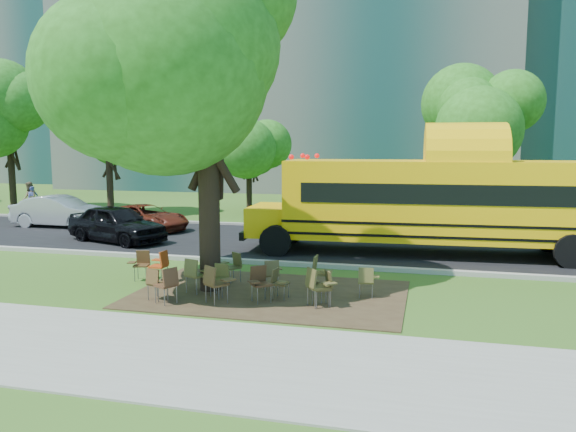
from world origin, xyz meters
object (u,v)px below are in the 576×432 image
(school_bus, at_px, (459,202))
(chair_15, at_px, (279,281))
(black_car, at_px, (117,224))
(pedestrian_a, at_px, (33,200))
(main_tree, at_px, (207,61))
(bg_car_silver, at_px, (60,212))
(chair_1, at_px, (195,272))
(chair_2, at_px, (168,282))
(bg_car_red, at_px, (145,218))
(chair_4, at_px, (215,281))
(chair_0, at_px, (157,281))
(chair_9, at_px, (233,264))
(chair_8, at_px, (160,263))
(chair_3, at_px, (219,276))
(chair_12, at_px, (320,270))
(chair_11, at_px, (272,272))
(chair_14, at_px, (141,262))
(pedestrian_b, at_px, (30,198))
(chair_7, at_px, (317,284))
(chair_6, at_px, (323,284))
(chair_10, at_px, (212,269))
(chair_5, at_px, (259,280))
(chair_13, at_px, (367,279))

(school_bus, height_order, chair_15, school_bus)
(black_car, bearing_deg, pedestrian_a, 72.98)
(main_tree, xyz_separation_m, bg_car_silver, (-11.25, 9.03, -5.26))
(chair_1, distance_m, chair_2, 1.10)
(bg_car_silver, bearing_deg, chair_1, -130.75)
(bg_car_red, bearing_deg, black_car, -155.97)
(chair_4, bearing_deg, chair_0, -142.85)
(chair_0, bearing_deg, school_bus, 60.35)
(main_tree, relative_size, chair_9, 11.33)
(chair_8, height_order, chair_15, chair_8)
(chair_0, height_order, chair_3, chair_0)
(chair_4, xyz_separation_m, chair_12, (2.25, 1.81, -0.00))
(chair_12, bearing_deg, school_bus, 147.46)
(bg_car_red, bearing_deg, chair_3, -126.21)
(chair_3, height_order, chair_15, chair_3)
(chair_11, xyz_separation_m, chair_14, (-3.99, 0.25, -0.00))
(pedestrian_a, bearing_deg, black_car, -95.98)
(chair_4, xyz_separation_m, chair_14, (-3.02, 1.85, -0.08))
(main_tree, relative_size, chair_14, 11.38)
(main_tree, xyz_separation_m, chair_3, (0.43, -0.47, -5.49))
(chair_14, relative_size, pedestrian_b, 0.46)
(chair_0, relative_size, chair_7, 0.87)
(school_bus, bearing_deg, chair_8, -146.80)
(main_tree, relative_size, bg_car_silver, 2.12)
(chair_6, xyz_separation_m, chair_14, (-5.60, 1.35, -0.03))
(chair_12, bearing_deg, chair_6, 14.10)
(chair_6, relative_size, chair_10, 0.95)
(chair_1, xyz_separation_m, chair_4, (0.87, -0.81, 0.02))
(chair_2, height_order, chair_12, chair_12)
(chair_3, xyz_separation_m, chair_8, (-2.13, 0.93, 0.05))
(chair_5, bearing_deg, pedestrian_b, -78.17)
(chair_4, bearing_deg, chair_3, 139.27)
(chair_5, height_order, bg_car_red, bg_car_red)
(main_tree, xyz_separation_m, pedestrian_a, (-15.90, 12.97, -5.21))
(chair_9, bearing_deg, chair_15, 175.61)
(chair_0, bearing_deg, chair_10, 70.76)
(chair_12, bearing_deg, chair_13, 75.28)
(chair_5, bearing_deg, chair_10, -68.41)
(chair_0, height_order, bg_car_silver, bg_car_silver)
(chair_14, height_order, chair_15, chair_14)
(chair_8, distance_m, bg_car_silver, 12.83)
(chair_6, relative_size, bg_car_red, 0.21)
(school_bus, distance_m, chair_11, 8.02)
(chair_14, xyz_separation_m, bg_car_red, (-4.46, 8.41, 0.07))
(chair_5, relative_size, chair_6, 1.03)
(chair_10, bearing_deg, chair_7, 67.42)
(chair_2, xyz_separation_m, bg_car_red, (-6.35, 10.52, 0.02))
(chair_5, height_order, chair_15, chair_5)
(chair_5, height_order, chair_10, chair_10)
(chair_9, distance_m, pedestrian_a, 20.11)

